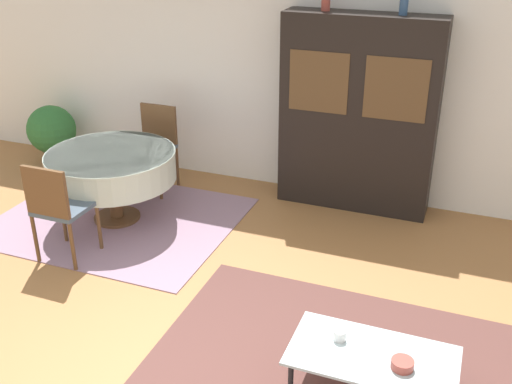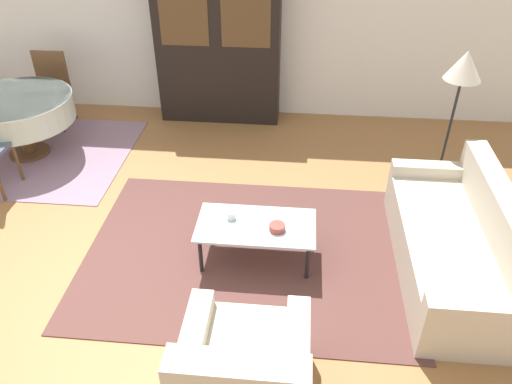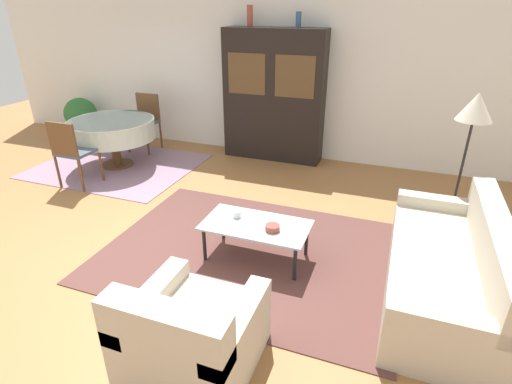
{
  "view_description": "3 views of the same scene",
  "coord_description": "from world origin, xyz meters",
  "px_view_note": "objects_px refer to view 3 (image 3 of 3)",
  "views": [
    {
      "loc": [
        1.72,
        -2.55,
        2.94
      ],
      "look_at": [
        0.2,
        1.4,
        0.95
      ],
      "focal_mm": 42.0,
      "sensor_mm": 36.0,
      "label": 1
    },
    {
      "loc": [
        1.67,
        -2.94,
        3.17
      ],
      "look_at": [
        1.34,
        0.5,
        0.75
      ],
      "focal_mm": 35.0,
      "sensor_mm": 36.0,
      "label": 2
    },
    {
      "loc": [
        2.53,
        -2.71,
        2.39
      ],
      "look_at": [
        1.34,
        0.5,
        0.75
      ],
      "focal_mm": 28.0,
      "sensor_mm": 36.0,
      "label": 3
    }
  ],
  "objects_px": {
    "vase_tall": "(250,16)",
    "vase_short": "(298,20)",
    "coffee_table": "(256,227)",
    "bowl": "(273,228)",
    "couch": "(449,270)",
    "dining_table": "(112,129)",
    "dining_chair_near": "(71,149)",
    "armchair": "(191,336)",
    "dining_chair_far": "(145,118)",
    "potted_plant": "(81,115)",
    "floor_lamp": "(474,115)",
    "display_cabinet": "(274,96)",
    "cup": "(237,214)"
  },
  "relations": [
    {
      "from": "armchair",
      "to": "dining_chair_far",
      "type": "height_order",
      "value": "dining_chair_far"
    },
    {
      "from": "coffee_table",
      "to": "dining_table",
      "type": "bearing_deg",
      "value": 151.37
    },
    {
      "from": "coffee_table",
      "to": "floor_lamp",
      "type": "distance_m",
      "value": 2.53
    },
    {
      "from": "vase_short",
      "to": "vase_tall",
      "type": "bearing_deg",
      "value": 180.0
    },
    {
      "from": "cup",
      "to": "potted_plant",
      "type": "xyz_separation_m",
      "value": [
        -4.35,
        2.61,
        0.0
      ]
    },
    {
      "from": "cup",
      "to": "vase_short",
      "type": "relative_size",
      "value": 0.37
    },
    {
      "from": "display_cabinet",
      "to": "vase_short",
      "type": "bearing_deg",
      "value": 0.15
    },
    {
      "from": "coffee_table",
      "to": "vase_tall",
      "type": "distance_m",
      "value": 3.61
    },
    {
      "from": "armchair",
      "to": "floor_lamp",
      "type": "relative_size",
      "value": 0.55
    },
    {
      "from": "couch",
      "to": "display_cabinet",
      "type": "relative_size",
      "value": 0.97
    },
    {
      "from": "couch",
      "to": "dining_chair_far",
      "type": "relative_size",
      "value": 2.09
    },
    {
      "from": "coffee_table",
      "to": "dining_chair_near",
      "type": "bearing_deg",
      "value": 165.67
    },
    {
      "from": "bowl",
      "to": "floor_lamp",
      "type": "bearing_deg",
      "value": 39.78
    },
    {
      "from": "floor_lamp",
      "to": "vase_tall",
      "type": "height_order",
      "value": "vase_tall"
    },
    {
      "from": "coffee_table",
      "to": "dining_chair_near",
      "type": "height_order",
      "value": "dining_chair_near"
    },
    {
      "from": "coffee_table",
      "to": "display_cabinet",
      "type": "bearing_deg",
      "value": 104.92
    },
    {
      "from": "armchair",
      "to": "coffee_table",
      "type": "xyz_separation_m",
      "value": [
        -0.06,
        1.44,
        0.07
      ]
    },
    {
      "from": "cup",
      "to": "potted_plant",
      "type": "distance_m",
      "value": 5.07
    },
    {
      "from": "couch",
      "to": "display_cabinet",
      "type": "height_order",
      "value": "display_cabinet"
    },
    {
      "from": "couch",
      "to": "dining_chair_far",
      "type": "height_order",
      "value": "dining_chair_far"
    },
    {
      "from": "armchair",
      "to": "dining_table",
      "type": "bearing_deg",
      "value": 134.72
    },
    {
      "from": "vase_short",
      "to": "dining_table",
      "type": "bearing_deg",
      "value": -154.09
    },
    {
      "from": "armchair",
      "to": "floor_lamp",
      "type": "bearing_deg",
      "value": 56.72
    },
    {
      "from": "display_cabinet",
      "to": "cup",
      "type": "distance_m",
      "value": 2.92
    },
    {
      "from": "coffee_table",
      "to": "bowl",
      "type": "distance_m",
      "value": 0.21
    },
    {
      "from": "armchair",
      "to": "vase_tall",
      "type": "bearing_deg",
      "value": 105.81
    },
    {
      "from": "dining_chair_far",
      "to": "cup",
      "type": "distance_m",
      "value": 3.68
    },
    {
      "from": "couch",
      "to": "bowl",
      "type": "height_order",
      "value": "couch"
    },
    {
      "from": "cup",
      "to": "vase_short",
      "type": "height_order",
      "value": "vase_short"
    },
    {
      "from": "floor_lamp",
      "to": "couch",
      "type": "bearing_deg",
      "value": -95.06
    },
    {
      "from": "dining_table",
      "to": "vase_tall",
      "type": "xyz_separation_m",
      "value": [
        1.82,
        1.25,
        1.6
      ]
    },
    {
      "from": "dining_chair_far",
      "to": "vase_tall",
      "type": "height_order",
      "value": "vase_tall"
    },
    {
      "from": "couch",
      "to": "dining_chair_far",
      "type": "distance_m",
      "value": 5.38
    },
    {
      "from": "couch",
      "to": "dining_chair_near",
      "type": "bearing_deg",
      "value": 80.92
    },
    {
      "from": "bowl",
      "to": "vase_short",
      "type": "bearing_deg",
      "value": 101.64
    },
    {
      "from": "vase_tall",
      "to": "vase_short",
      "type": "xyz_separation_m",
      "value": [
        0.75,
        0.0,
        -0.04
      ]
    },
    {
      "from": "dining_table",
      "to": "vase_tall",
      "type": "height_order",
      "value": "vase_tall"
    },
    {
      "from": "dining_chair_far",
      "to": "armchair",
      "type": "bearing_deg",
      "value": 127.68
    },
    {
      "from": "dining_chair_far",
      "to": "potted_plant",
      "type": "relative_size",
      "value": 1.27
    },
    {
      "from": "dining_table",
      "to": "bowl",
      "type": "relative_size",
      "value": 9.29
    },
    {
      "from": "vase_short",
      "to": "dining_chair_near",
      "type": "bearing_deg",
      "value": -140.55
    },
    {
      "from": "dining_chair_near",
      "to": "vase_short",
      "type": "distance_m",
      "value": 3.69
    },
    {
      "from": "potted_plant",
      "to": "floor_lamp",
      "type": "bearing_deg",
      "value": -11.47
    },
    {
      "from": "dining_chair_near",
      "to": "bowl",
      "type": "height_order",
      "value": "dining_chair_near"
    },
    {
      "from": "dining_chair_near",
      "to": "cup",
      "type": "relative_size",
      "value": 11.7
    },
    {
      "from": "bowl",
      "to": "vase_tall",
      "type": "relative_size",
      "value": 0.46
    },
    {
      "from": "dining_table",
      "to": "vase_tall",
      "type": "bearing_deg",
      "value": 34.5
    },
    {
      "from": "vase_short",
      "to": "potted_plant",
      "type": "bearing_deg",
      "value": -177.21
    },
    {
      "from": "dining_chair_far",
      "to": "vase_short",
      "type": "relative_size",
      "value": 4.37
    },
    {
      "from": "vase_tall",
      "to": "dining_chair_near",
      "type": "bearing_deg",
      "value": -130.66
    }
  ]
}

